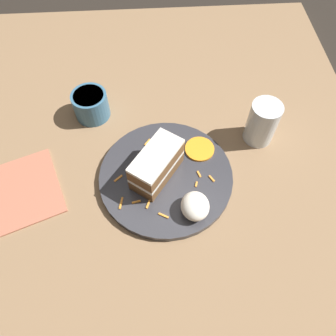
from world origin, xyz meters
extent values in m
plane|color=black|center=(0.00, 0.00, 0.00)|extent=(6.00, 6.00, 0.00)
cube|color=#846647|center=(0.00, 0.00, 0.01)|extent=(1.28, 1.06, 0.03)
cylinder|color=#333338|center=(0.03, 0.02, 0.04)|extent=(0.30, 0.30, 0.02)
cube|color=brown|center=(0.02, 0.00, 0.06)|extent=(0.14, 0.13, 0.03)
cube|color=white|center=(0.02, 0.00, 0.08)|extent=(0.14, 0.13, 0.01)
cube|color=brown|center=(0.02, 0.00, 0.10)|extent=(0.14, 0.13, 0.03)
cube|color=white|center=(0.02, 0.00, 0.12)|extent=(0.14, 0.13, 0.01)
ellipsoid|color=white|center=(0.12, 0.08, 0.07)|extent=(0.07, 0.06, 0.04)
cylinder|color=orange|center=(-0.04, 0.10, 0.05)|extent=(0.07, 0.07, 0.01)
cube|color=orange|center=(0.03, 0.10, 0.05)|extent=(0.02, 0.01, 0.00)
cube|color=orange|center=(0.04, 0.12, 0.05)|extent=(0.02, 0.01, 0.00)
cube|color=orange|center=(0.09, -0.05, 0.05)|extent=(0.01, 0.02, 0.00)
cube|color=orange|center=(0.06, 0.09, 0.05)|extent=(0.01, 0.01, 0.00)
cube|color=orange|center=(0.03, -0.09, 0.05)|extent=(0.02, 0.02, 0.00)
cube|color=orange|center=(-0.07, -0.02, 0.05)|extent=(0.02, 0.02, 0.00)
cube|color=orange|center=(0.09, -0.08, 0.05)|extent=(0.03, 0.01, 0.00)
cube|color=orange|center=(0.13, 0.01, 0.05)|extent=(0.01, 0.02, 0.00)
cube|color=orange|center=(0.10, -0.02, 0.05)|extent=(0.02, 0.01, 0.00)
cylinder|color=silver|center=(-0.08, 0.26, 0.09)|extent=(0.07, 0.07, 0.11)
cylinder|color=silver|center=(-0.08, 0.26, 0.05)|extent=(0.06, 0.06, 0.04)
cylinder|color=#386684|center=(-0.18, -0.16, 0.06)|extent=(0.09, 0.09, 0.07)
cylinder|color=#382314|center=(-0.18, -0.16, 0.09)|extent=(0.08, 0.08, 0.01)
cube|color=#B2664C|center=(0.04, -0.30, 0.03)|extent=(0.22, 0.21, 0.00)
camera|label=1|loc=(0.41, 0.00, 0.69)|focal=35.00mm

